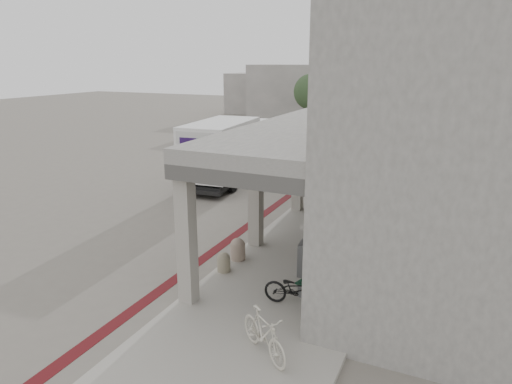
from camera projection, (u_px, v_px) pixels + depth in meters
The scene contains 15 objects.
ground at pixel (193, 242), 15.32m from camera, with size 120.00×120.00×0.00m, color slate.
bike_lane_stripe at pixel (246, 228), 16.67m from camera, with size 0.35×40.00×0.01m, color #501013.
sidewalk at pixel (306, 262), 13.70m from camera, with size 4.40×28.00×0.12m, color #A19C90.
transit_building at pixel (430, 136), 15.58m from camera, with size 7.60×17.00×7.00m.
distant_backdrop at pixel (355, 93), 47.06m from camera, with size 28.00×10.00×6.50m.
tree_left at pixel (311, 92), 40.90m from camera, with size 3.20×3.20×4.80m.
tree_mid at pixel (395, 93), 39.85m from camera, with size 3.20×3.20×4.80m.
tree_right at pixel (498, 96), 35.78m from camera, with size 3.20×3.20×4.80m.
fedex_truck at pixel (228, 149), 22.81m from camera, with size 2.87×7.42×3.09m.
bench at pixel (322, 277), 11.94m from camera, with size 0.93×1.90×0.44m.
bollard_near at pixel (238, 249), 13.65m from camera, with size 0.45×0.45×0.67m.
bollard_far at pixel (224, 262), 12.90m from camera, with size 0.37×0.37×0.56m.
utility_cabinet at pixel (307, 259), 12.65m from camera, with size 0.42×0.56×0.94m, color slate.
bicycle_black at pixel (297, 290), 11.00m from camera, with size 0.58×1.67×0.87m, color black.
bicycle_cream at pixel (264, 334), 9.14m from camera, with size 0.46×1.63×0.98m, color beige.
Camera 1 is at (7.86, -12.08, 5.87)m, focal length 32.00 mm.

